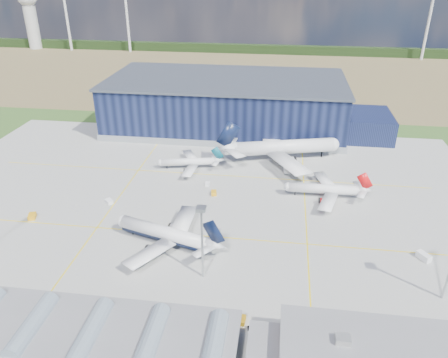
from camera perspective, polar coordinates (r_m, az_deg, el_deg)
ground at (r=153.42m, az=-4.42°, el=-5.16°), size 600.00×600.00×0.00m
apron at (r=161.77m, az=-3.69°, el=-3.30°), size 220.00×160.00×0.08m
farmland at (r=357.40m, az=3.03°, el=13.71°), size 600.00×220.00×0.01m
treeline at (r=434.73m, az=4.03°, el=16.59°), size 600.00×8.00×8.00m
horizon_dressing at (r=477.84m, az=-20.96°, el=19.61°), size 440.20×18.00×70.00m
hangar at (r=233.80m, az=0.99°, el=9.56°), size 145.00×62.00×26.10m
glass_concourse at (r=108.43m, az=-15.00°, el=-19.95°), size 78.00×23.00×8.60m
light_mast_center at (r=118.63m, az=-2.91°, el=-6.83°), size 2.60×2.60×23.00m
airliner_navy at (r=138.15m, az=-7.86°, el=-6.18°), size 48.85×48.28×12.84m
airliner_red at (r=167.88m, az=12.93°, el=-0.68°), size 33.72×33.01×10.88m
airliner_widebody at (r=195.50m, az=7.89°, el=5.05°), size 70.03×69.16×18.66m
airliner_regional at (r=187.54m, az=-4.76°, el=2.72°), size 34.00×33.51×9.47m
gse_tug_a at (r=166.76m, az=-23.78°, el=-4.48°), size 3.44×4.33×1.57m
gse_tug_b at (r=114.30m, az=2.27°, el=-17.95°), size 2.13×3.08×1.30m
gse_cart_a at (r=174.56m, az=-2.18°, el=-0.65°), size 1.86×2.71×1.15m
gse_van_b at (r=146.30m, az=24.62°, el=-9.17°), size 4.18×4.88×2.06m
gse_tug_c at (r=167.56m, az=-1.33°, el=-1.84°), size 2.58×3.52×1.40m
gse_cart_b at (r=167.40m, az=-14.77°, el=-2.84°), size 3.81×3.76×1.39m
car_a at (r=119.40m, az=26.19°, el=-19.07°), size 3.87×2.48×1.23m
car_b at (r=112.82m, az=3.96°, el=-18.84°), size 3.40×1.68×1.07m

